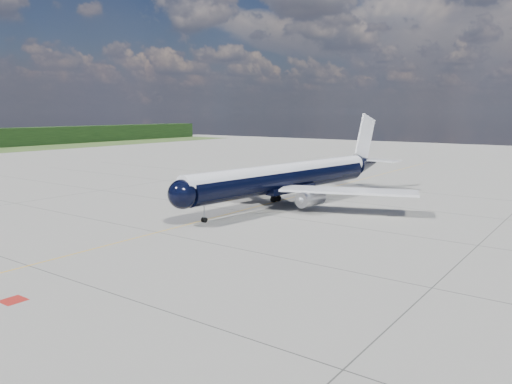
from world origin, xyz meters
TOP-DOWN VIEW (x-y plane):
  - ground at (0.00, 30.00)m, footprint 320.00×320.00m
  - taxiway_centerline at (0.00, 25.00)m, footprint 0.16×160.00m
  - red_marking at (6.80, -10.00)m, footprint 1.60×1.60m
  - main_airliner at (2.94, 32.96)m, footprint 36.50×44.74m

SIDE VIEW (x-z plane):
  - ground at x=0.00m, z-range 0.00..0.00m
  - taxiway_centerline at x=0.00m, z-range 0.00..0.01m
  - red_marking at x=6.80m, z-range 0.00..0.01m
  - main_airliner at x=2.94m, z-range -2.45..10.48m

